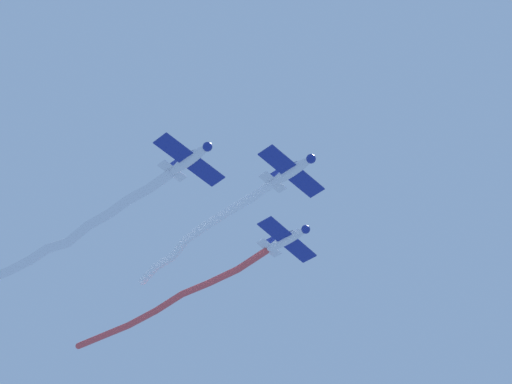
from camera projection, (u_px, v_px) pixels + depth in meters
airplane_lead at (291, 171)px, 72.94m from camera, size 5.40×7.08×1.75m
smoke_trail_lead at (198, 235)px, 80.90m from camera, size 19.74×9.52×3.61m
airplane_left_wing at (287, 239)px, 79.10m from camera, size 5.37×7.08×1.75m
smoke_trail_left_wing at (170, 302)px, 85.35m from camera, size 24.49×4.35×1.60m
airplane_right_wing at (189, 159)px, 72.40m from camera, size 5.40×7.08×1.75m
smoke_trail_right_wing at (66, 237)px, 78.92m from camera, size 26.07×4.55×1.44m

